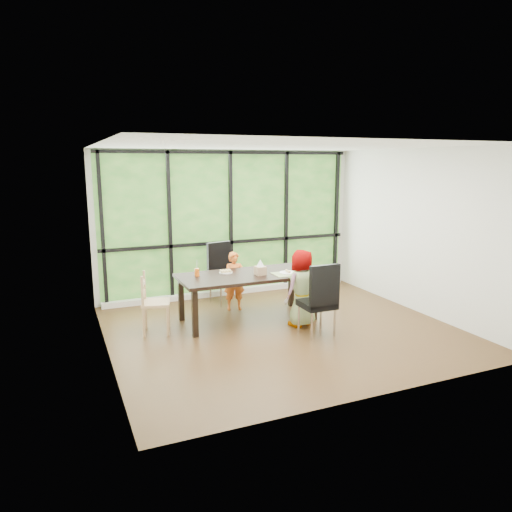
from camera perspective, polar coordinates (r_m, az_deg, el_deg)
name	(u,v)px	position (r m, az deg, el deg)	size (l,w,h in m)	color
ground	(282,330)	(7.22, 3.14, -8.85)	(5.00, 5.00, 0.00)	black
back_wall	(230,223)	(8.93, -3.17, 3.96)	(5.00, 5.00, 0.00)	silver
foliage_backdrop	(230,223)	(8.91, -3.13, 3.95)	(4.80, 0.02, 2.65)	#26501E
window_mullions	(231,224)	(8.87, -3.04, 3.92)	(4.80, 0.06, 2.65)	black
window_sill	(232,291)	(9.09, -2.87, -4.26)	(4.80, 0.12, 0.10)	silver
dining_table	(248,297)	(7.54, -1.00, -4.96)	(2.16, 1.00, 0.75)	black
chair_window_leather	(225,274)	(8.41, -3.79, -2.12)	(0.46, 0.46, 1.08)	black
chair_interior_leather	(317,299)	(6.92, 7.35, -5.13)	(0.46, 0.46, 1.08)	black
chair_end_beech	(156,303)	(7.14, -11.94, -5.53)	(0.42, 0.40, 0.90)	tan
child_toddler	(234,281)	(8.05, -2.61, -3.01)	(0.36, 0.24, 1.00)	#CF5D1E
child_older	(300,288)	(7.26, 5.34, -3.87)	(0.58, 0.38, 1.19)	gray
placemat	(288,274)	(7.47, 3.92, -2.14)	(0.48, 0.35, 0.01)	tan
plate_far	(226,272)	(7.54, -3.65, -1.99)	(0.22, 0.22, 0.01)	white
plate_near	(288,273)	(7.51, 3.85, -2.02)	(0.27, 0.27, 0.02)	white
orange_cup	(197,272)	(7.36, -7.11, -1.95)	(0.07, 0.07, 0.12)	orange
green_cup	(307,269)	(7.58, 6.18, -1.53)	(0.08, 0.08, 0.12)	green
white_mug	(303,266)	(7.90, 5.70, -1.19)	(0.07, 0.07, 0.07)	white
tissue_box	(260,271)	(7.38, 0.51, -1.77)	(0.16, 0.16, 0.13)	tan
crepe_rolls_far	(226,271)	(7.53, -3.65, -1.81)	(0.20, 0.12, 0.04)	tan
crepe_rolls_near	(288,271)	(7.51, 3.85, -1.83)	(0.05, 0.12, 0.04)	tan
straw_white	(197,266)	(7.34, -7.13, -1.20)	(0.01, 0.01, 0.20)	white
straw_pink	(307,263)	(7.56, 6.20, -0.78)	(0.01, 0.01, 0.20)	pink
tissue	(260,263)	(7.36, 0.51, -0.84)	(0.12, 0.12, 0.11)	white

